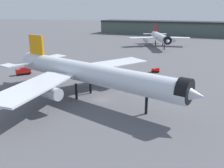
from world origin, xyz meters
name	(u,v)px	position (x,y,z in m)	size (l,w,h in m)	color
ground	(102,100)	(0.00, 0.00, 0.00)	(900.00, 900.00, 0.00)	#56565B
airliner_near_gate	(89,73)	(-4.00, 0.23, 7.28)	(61.75, 55.11, 16.54)	silver
airliner_far_taxiway	(160,37)	(0.63, 105.18, 6.25)	(40.29, 45.33, 14.17)	silver
terminal_building	(198,29)	(24.52, 185.55, 6.84)	(187.82, 33.24, 22.06)	#475651
service_truck_front	(24,71)	(-38.85, 14.88, 1.59)	(5.32, 5.68, 3.00)	black
baggage_tug_wing	(156,70)	(9.31, 35.52, 0.97)	(3.42, 2.34, 1.85)	black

